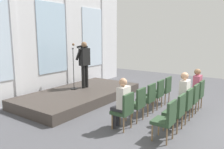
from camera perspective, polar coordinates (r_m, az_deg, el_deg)
name	(u,v)px	position (r m, az deg, el deg)	size (l,w,h in m)	color
ground_plane	(197,125)	(6.41, 21.02, -12.03)	(14.66, 14.66, 0.00)	#4C4C51
rear_partition	(52,38)	(9.09, -15.17, 9.05)	(9.10, 0.14, 4.47)	silver
stage_platform	(80,95)	(8.28, -8.12, -5.24)	(4.63, 2.36, 0.33)	#3F3833
speaker	(84,61)	(8.52, -7.17, 3.42)	(0.50, 0.69, 1.77)	black
mic_stand	(74,80)	(8.46, -9.80, -1.46)	(0.28, 0.28, 1.55)	black
chair_r0_c0	(124,109)	(5.57, 3.23, -8.86)	(0.46, 0.44, 0.94)	olive
audience_r0_c0	(122,101)	(5.55, 2.52, -6.81)	(0.36, 0.39, 1.31)	#2D2D33
chair_r0_c1	(137,102)	(6.12, 6.53, -7.15)	(0.46, 0.44, 0.94)	olive
chair_r0_c2	(148,97)	(6.69, 9.26, -5.72)	(0.46, 0.44, 0.94)	olive
chair_r0_c3	(157,92)	(7.27, 11.55, -4.50)	(0.46, 0.44, 0.94)	olive
chair_r0_c4	(165,88)	(7.87, 13.48, -3.47)	(0.46, 0.44, 0.94)	olive
chair_r1_c0	(166,118)	(5.12, 13.86, -10.88)	(0.46, 0.44, 0.94)	olive
chair_r1_c1	(177,110)	(5.71, 16.30, -8.77)	(0.46, 0.44, 0.94)	olive
chair_r1_c2	(185,103)	(6.32, 18.26, -7.05)	(0.46, 0.44, 0.94)	olive
audience_r1_c2	(182,95)	(6.28, 17.68, -4.99)	(0.36, 0.39, 1.37)	#2D2D33
chair_r1_c3	(192,98)	(6.93, 19.86, -5.63)	(0.46, 0.44, 0.94)	olive
chair_r1_c4	(198,93)	(7.56, 21.19, -4.43)	(0.46, 0.44, 0.94)	olive
audience_r1_c4	(195,87)	(7.54, 20.68, -2.95)	(0.36, 0.39, 1.31)	#2D2D33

